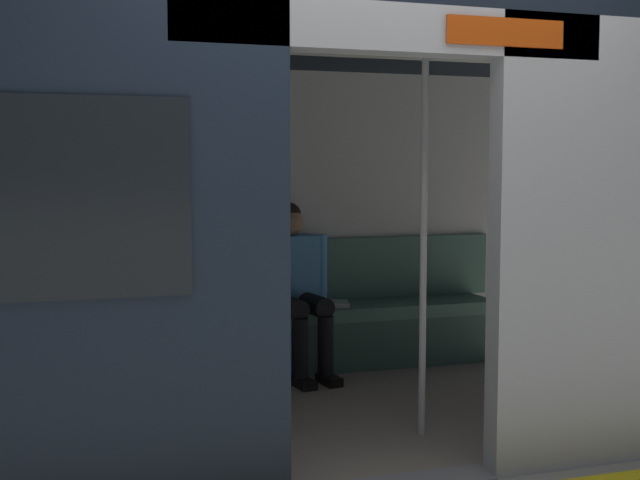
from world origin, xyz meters
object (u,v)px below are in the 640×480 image
object	(u,v)px
bench_seat	(272,325)
handbag	(227,299)
book	(338,304)
person_seated	(293,277)
grab_pole_door	(270,246)
grab_pole_far	(423,240)
train_car	(303,159)

from	to	relation	value
bench_seat	handbag	world-z (taller)	handbag
book	handbag	bearing A→B (deg)	14.48
bench_seat	handbag	size ratio (longest dim) A/B	12.66
person_seated	grab_pole_door	world-z (taller)	grab_pole_door
person_seated	grab_pole_far	world-z (taller)	grab_pole_far
bench_seat	grab_pole_door	distance (m)	1.80
grab_pole_far	bench_seat	bearing A→B (deg)	-74.40
person_seated	bench_seat	bearing A→B (deg)	-20.64
handbag	bench_seat	bearing A→B (deg)	174.43
train_car	grab_pole_door	xyz separation A→B (m)	(0.36, 0.65, -0.42)
person_seated	grab_pole_far	xyz separation A→B (m)	(-0.28, 1.45, 0.37)
train_car	grab_pole_door	bearing A→B (deg)	61.04
person_seated	grab_pole_door	xyz separation A→B (m)	(0.56, 1.55, 0.37)
person_seated	handbag	xyz separation A→B (m)	(0.44, -0.08, -0.14)
bench_seat	book	xyz separation A→B (m)	(-0.48, -0.02, 0.12)
bench_seat	person_seated	xyz separation A→B (m)	(-0.14, 0.05, 0.33)
handbag	grab_pole_door	distance (m)	1.71
bench_seat	grab_pole_door	world-z (taller)	grab_pole_door
person_seated	grab_pole_far	bearing A→B (deg)	100.96
train_car	grab_pole_door	size ratio (longest dim) A/B	3.11
grab_pole_far	handbag	bearing A→B (deg)	-64.89
grab_pole_far	grab_pole_door	bearing A→B (deg)	6.73
handbag	book	world-z (taller)	handbag
handbag	grab_pole_door	xyz separation A→B (m)	(0.12, 1.63, 0.51)
person_seated	handbag	distance (m)	0.47
book	person_seated	bearing A→B (deg)	26.89
grab_pole_door	book	bearing A→B (deg)	-119.03
grab_pole_door	train_car	bearing A→B (deg)	-118.96
handbag	book	distance (m)	0.78
bench_seat	handbag	bearing A→B (deg)	-5.57
grab_pole_door	person_seated	bearing A→B (deg)	-109.80
train_car	book	world-z (taller)	train_car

